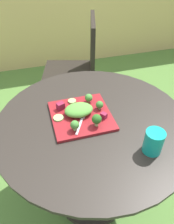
{
  "coord_description": "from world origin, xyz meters",
  "views": [
    {
      "loc": [
        -0.24,
        -0.74,
        1.42
      ],
      "look_at": [
        -0.02,
        0.02,
        0.75
      ],
      "focal_mm": 35.43,
      "sensor_mm": 36.0,
      "label": 1
    }
  ],
  "objects": [
    {
      "name": "salad_plate",
      "position": [
        -0.05,
        0.04,
        0.71
      ],
      "size": [
        0.28,
        0.28,
        0.01
      ],
      "primitive_type": "cube",
      "color": "maroon",
      "rests_on": "patio_table"
    },
    {
      "name": "lettuce_mound",
      "position": [
        -0.06,
        0.05,
        0.74
      ],
      "size": [
        0.14,
        0.1,
        0.05
      ],
      "primitive_type": "ellipsoid",
      "color": "#519338",
      "rests_on": "salad_plate"
    },
    {
      "name": "beet_chunk_0",
      "position": [
        0.05,
        -0.01,
        0.73
      ],
      "size": [
        0.03,
        0.04,
        0.03
      ],
      "primitive_type": "cube",
      "rotation": [
        0.0,
        0.0,
        5.32
      ],
      "color": "maroon",
      "rests_on": "salad_plate"
    },
    {
      "name": "cucumber_slice_0",
      "position": [
        -0.16,
        0.04,
        0.72
      ],
      "size": [
        0.05,
        0.05,
        0.01
      ],
      "primitive_type": "cylinder",
      "color": "#8EB766",
      "rests_on": "salad_plate"
    },
    {
      "name": "bamboo_fence",
      "position": [
        0.0,
        1.96,
        0.72
      ],
      "size": [
        8.0,
        0.08,
        1.44
      ],
      "primitive_type": "cube",
      "color": "tan",
      "rests_on": "ground_plane"
    },
    {
      "name": "broccoli_floret_1",
      "position": [
        0.05,
        0.06,
        0.75
      ],
      "size": [
        0.04,
        0.04,
        0.04
      ],
      "color": "#99B770",
      "rests_on": "salad_plate"
    },
    {
      "name": "beet_chunk_1",
      "position": [
        -0.13,
        0.11,
        0.74
      ],
      "size": [
        0.04,
        0.04,
        0.04
      ],
      "primitive_type": "cube",
      "rotation": [
        0.0,
        0.0,
        0.39
      ],
      "color": "maroon",
      "rests_on": "salad_plate"
    },
    {
      "name": "fork",
      "position": [
        -0.06,
        -0.01,
        0.72
      ],
      "size": [
        0.09,
        0.14,
        0.0
      ],
      "color": "silver",
      "rests_on": "salad_plate"
    },
    {
      "name": "broccoli_floret_2",
      "position": [
        0.01,
        0.12,
        0.75
      ],
      "size": [
        0.04,
        0.04,
        0.05
      ],
      "color": "#99B770",
      "rests_on": "salad_plate"
    },
    {
      "name": "broccoli_floret_3",
      "position": [
        0.0,
        -0.05,
        0.76
      ],
      "size": [
        0.05,
        0.05,
        0.06
      ],
      "color": "#99B770",
      "rests_on": "salad_plate"
    },
    {
      "name": "ground_plane",
      "position": [
        0.0,
        0.0,
        0.0
      ],
      "size": [
        12.0,
        12.0,
        0.0
      ],
      "primitive_type": "plane",
      "color": "#4C7533"
    },
    {
      "name": "cucumber_slice_1",
      "position": [
        -0.07,
        0.15,
        0.72
      ],
      "size": [
        0.04,
        0.04,
        0.01
      ],
      "primitive_type": "cylinder",
      "color": "#8EB766",
      "rests_on": "salad_plate"
    },
    {
      "name": "patio_chair",
      "position": [
        0.15,
        0.88,
        0.53
      ],
      "size": [
        0.54,
        0.54,
        0.9
      ],
      "color": "black",
      "rests_on": "ground_plane"
    },
    {
      "name": "patio_table",
      "position": [
        0.0,
        0.0,
        0.46
      ],
      "size": [
        0.93,
        0.93,
        0.71
      ],
      "color": "#28231E",
      "rests_on": "ground_plane"
    },
    {
      "name": "broccoli_floret_0",
      "position": [
        -0.1,
        -0.06,
        0.75
      ],
      "size": [
        0.04,
        0.04,
        0.05
      ],
      "color": "#99B770",
      "rests_on": "salad_plate"
    },
    {
      "name": "drinking_glass",
      "position": [
        0.18,
        -0.24,
        0.75
      ],
      "size": [
        0.08,
        0.08,
        0.1
      ],
      "color": "#149989",
      "rests_on": "patio_table"
    }
  ]
}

